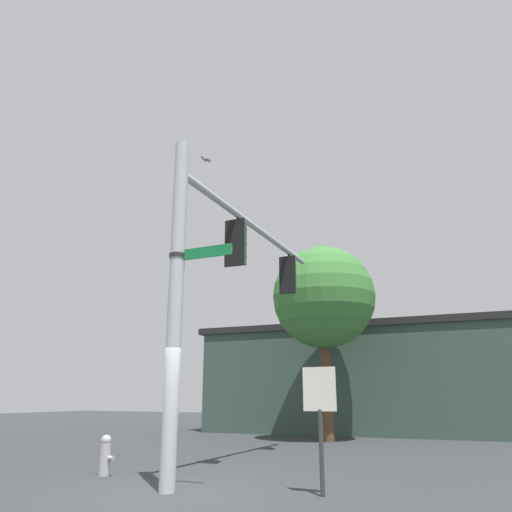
{
  "coord_description": "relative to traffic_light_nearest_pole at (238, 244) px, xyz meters",
  "views": [
    {
      "loc": [
        5.41,
        -7.87,
        1.61
      ],
      "look_at": [
        -0.06,
        3.8,
        5.29
      ],
      "focal_mm": 34.67,
      "sensor_mm": 36.0,
      "label": 1
    }
  ],
  "objects": [
    {
      "name": "traffic_light_nearest_pole",
      "position": [
        0.0,
        0.0,
        0.0
      ],
      "size": [
        0.54,
        0.49,
        1.31
      ],
      "color": "black"
    },
    {
      "name": "fire_hydrant",
      "position": [
        -2.29,
        -1.67,
        -4.9
      ],
      "size": [
        0.35,
        0.24,
        0.82
      ],
      "color": "#99999E",
      "rests_on": "ground"
    },
    {
      "name": "historical_marker",
      "position": [
        2.62,
        -1.87,
        -3.91
      ],
      "size": [
        0.6,
        0.08,
        2.13
      ],
      "color": "#333333",
      "rests_on": "ground"
    },
    {
      "name": "tree_by_storefront",
      "position": [
        -0.39,
        8.32,
        0.14
      ],
      "size": [
        4.09,
        4.09,
        7.53
      ],
      "color": "#4C3823",
      "rests_on": "ground"
    },
    {
      "name": "ground_plane",
      "position": [
        0.04,
        -2.69,
        -5.31
      ],
      "size": [
        80.0,
        80.0,
        0.0
      ],
      "primitive_type": "plane",
      "color": "#2D3033"
    },
    {
      "name": "street_name_sign",
      "position": [
        0.35,
        -2.69,
        -1.01
      ],
      "size": [
        1.37,
        0.33,
        0.22
      ],
      "color": "#147238"
    },
    {
      "name": "signal_pole",
      "position": [
        0.04,
        -2.69,
        -1.92
      ],
      "size": [
        0.29,
        0.29,
        6.79
      ],
      "primitive_type": "cylinder",
      "color": "#ADB2B7",
      "rests_on": "ground"
    },
    {
      "name": "traffic_light_mid_inner",
      "position": [
        -0.06,
        3.71,
        0.0
      ],
      "size": [
        0.54,
        0.49,
        1.31
      ],
      "color": "black"
    },
    {
      "name": "storefront_building",
      "position": [
        -0.55,
        13.42,
        -2.86
      ],
      "size": [
        14.47,
        6.43,
        4.87
      ],
      "color": "#33473D",
      "rests_on": "ground"
    },
    {
      "name": "mast_arm",
      "position": [
        -0.02,
        1.17,
        0.78
      ],
      "size": [
        0.29,
        7.74,
        0.17
      ],
      "primitive_type": "cylinder",
      "rotation": [
        0.0,
        1.57,
        1.59
      ],
      "color": "#ADB2B7"
    },
    {
      "name": "bird_flying",
      "position": [
        -1.3,
        0.47,
        2.85
      ],
      "size": [
        0.25,
        0.33,
        0.11
      ],
      "color": "gray"
    }
  ]
}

